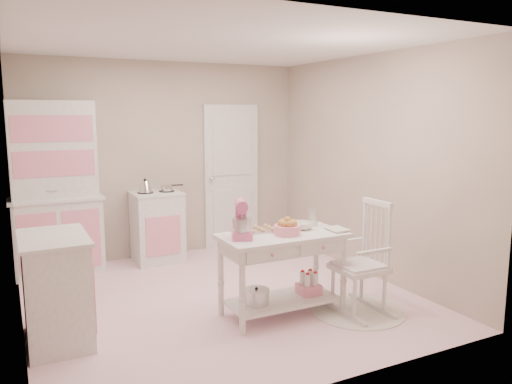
# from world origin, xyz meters

# --- Properties ---
(room_shell) EXTENTS (3.84, 3.84, 2.62)m
(room_shell) POSITION_xyz_m (0.00, 0.00, 1.65)
(room_shell) COLOR pink
(room_shell) RESTS_ON ground
(door) EXTENTS (0.82, 0.05, 2.04)m
(door) POSITION_xyz_m (0.95, 1.87, 1.02)
(door) COLOR white
(door) RESTS_ON ground
(hutch) EXTENTS (1.06, 0.50, 2.08)m
(hutch) POSITION_xyz_m (-1.43, 1.66, 1.04)
(hutch) COLOR white
(hutch) RESTS_ON ground
(stove) EXTENTS (0.62, 0.57, 0.92)m
(stove) POSITION_xyz_m (-0.23, 1.61, 0.46)
(stove) COLOR white
(stove) RESTS_ON ground
(base_cabinet) EXTENTS (0.54, 0.84, 0.92)m
(base_cabinet) POSITION_xyz_m (-1.63, -0.28, 0.46)
(base_cabinet) COLOR white
(base_cabinet) RESTS_ON ground
(lace_rug) EXTENTS (0.92, 0.92, 0.01)m
(lace_rug) POSITION_xyz_m (1.05, -0.93, 0.01)
(lace_rug) COLOR white
(lace_rug) RESTS_ON ground
(rocking_chair) EXTENTS (0.49, 0.72, 1.10)m
(rocking_chair) POSITION_xyz_m (1.05, -0.93, 0.55)
(rocking_chair) COLOR white
(rocking_chair) RESTS_ON ground
(work_table) EXTENTS (1.20, 0.60, 0.80)m
(work_table) POSITION_xyz_m (0.36, -0.65, 0.40)
(work_table) COLOR white
(work_table) RESTS_ON ground
(stand_mixer) EXTENTS (0.29, 0.33, 0.34)m
(stand_mixer) POSITION_xyz_m (-0.06, -0.63, 0.97)
(stand_mixer) COLOR pink
(stand_mixer) RESTS_ON work_table
(cookie_tray) EXTENTS (0.34, 0.24, 0.02)m
(cookie_tray) POSITION_xyz_m (0.21, -0.47, 0.81)
(cookie_tray) COLOR silver
(cookie_tray) RESTS_ON work_table
(bread_basket) EXTENTS (0.25, 0.25, 0.09)m
(bread_basket) POSITION_xyz_m (0.38, -0.70, 0.85)
(bread_basket) COLOR pink
(bread_basket) RESTS_ON work_table
(mixing_bowl) EXTENTS (0.22, 0.22, 0.07)m
(mixing_bowl) POSITION_xyz_m (0.62, -0.57, 0.83)
(mixing_bowl) COLOR silver
(mixing_bowl) RESTS_ON work_table
(metal_pitcher) EXTENTS (0.10, 0.10, 0.17)m
(metal_pitcher) POSITION_xyz_m (0.80, -0.49, 0.89)
(metal_pitcher) COLOR silver
(metal_pitcher) RESTS_ON work_table
(recipe_book) EXTENTS (0.18, 0.23, 0.02)m
(recipe_book) POSITION_xyz_m (0.81, -0.77, 0.81)
(recipe_book) COLOR silver
(recipe_book) RESTS_ON work_table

